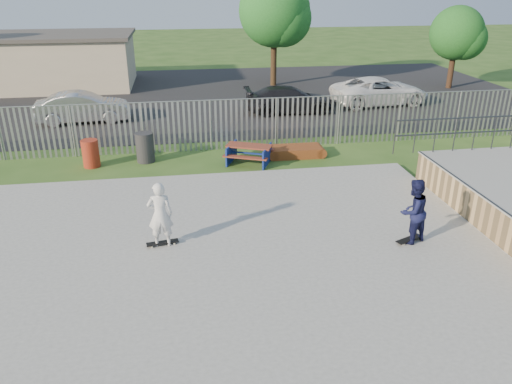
{
  "coord_description": "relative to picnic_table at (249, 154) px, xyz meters",
  "views": [
    {
      "loc": [
        -0.16,
        -9.98,
        6.33
      ],
      "look_at": [
        1.7,
        2.0,
        1.1
      ],
      "focal_mm": 35.0,
      "sensor_mm": 36.0,
      "label": 1
    }
  ],
  "objects": [
    {
      "name": "ground",
      "position": [
        -2.26,
        -7.25,
        -0.35
      ],
      "size": [
        120.0,
        120.0,
        0.0
      ],
      "primitive_type": "plane",
      "color": "#30541C",
      "rests_on": "ground"
    },
    {
      "name": "concrete_slab",
      "position": [
        -2.26,
        -7.25,
        -0.28
      ],
      "size": [
        15.0,
        12.0,
        0.15
      ],
      "primitive_type": "cube",
      "color": "gray",
      "rests_on": "ground"
    },
    {
      "name": "fence",
      "position": [
        -1.26,
        -2.66,
        0.65
      ],
      "size": [
        26.04,
        16.02,
        2.0
      ],
      "color": "gray",
      "rests_on": "ground"
    },
    {
      "name": "picnic_table",
      "position": [
        0.0,
        0.0,
        0.0
      ],
      "size": [
        2.04,
        1.89,
        0.69
      ],
      "rotation": [
        0.0,
        0.0,
        -0.41
      ],
      "color": "maroon",
      "rests_on": "ground"
    },
    {
      "name": "funbox",
      "position": [
        1.87,
        0.49,
        -0.17
      ],
      "size": [
        1.88,
        0.95,
        0.37
      ],
      "rotation": [
        0.0,
        0.0,
        -0.01
      ],
      "color": "brown",
      "rests_on": "ground"
    },
    {
      "name": "trash_bin_red",
      "position": [
        -5.69,
        0.51,
        0.15
      ],
      "size": [
        0.6,
        0.6,
        1.0
      ],
      "primitive_type": "cylinder",
      "color": "maroon",
      "rests_on": "ground"
    },
    {
      "name": "trash_bin_grey",
      "position": [
        -3.78,
        0.76,
        0.2
      ],
      "size": [
        0.66,
        0.66,
        1.1
      ],
      "primitive_type": "cylinder",
      "color": "#2A2A2D",
      "rests_on": "ground"
    },
    {
      "name": "parking_lot",
      "position": [
        -2.26,
        11.75,
        -0.34
      ],
      "size": [
        40.0,
        18.0,
        0.02
      ],
      "primitive_type": "cube",
      "color": "black",
      "rests_on": "ground"
    },
    {
      "name": "car_silver",
      "position": [
        -6.9,
        6.76,
        0.37
      ],
      "size": [
        4.4,
        1.88,
        1.41
      ],
      "primitive_type": "imported",
      "rotation": [
        0.0,
        0.0,
        1.66
      ],
      "color": "#B6B6BB",
      "rests_on": "parking_lot"
    },
    {
      "name": "car_dark",
      "position": [
        3.06,
        7.06,
        0.32
      ],
      "size": [
        4.53,
        1.86,
        1.31
      ],
      "primitive_type": "imported",
      "rotation": [
        0.0,
        0.0,
        1.57
      ],
      "color": "black",
      "rests_on": "parking_lot"
    },
    {
      "name": "car_white",
      "position": [
        8.23,
        8.06,
        0.39
      ],
      "size": [
        5.39,
        2.88,
        1.44
      ],
      "primitive_type": "imported",
      "rotation": [
        0.0,
        0.0,
        1.67
      ],
      "color": "white",
      "rests_on": "parking_lot"
    },
    {
      "name": "building",
      "position": [
        -10.26,
        15.75,
        1.26
      ],
      "size": [
        10.4,
        6.4,
        3.2
      ],
      "color": "beige",
      "rests_on": "ground"
    },
    {
      "name": "tree_mid",
      "position": [
        3.57,
        14.07,
        4.12
      ],
      "size": [
        4.31,
        4.31,
        6.64
      ],
      "color": "#3D2A18",
      "rests_on": "ground"
    },
    {
      "name": "tree_right",
      "position": [
        14.16,
        11.55,
        2.91
      ],
      "size": [
        3.15,
        3.15,
        4.86
      ],
      "color": "#3E2718",
      "rests_on": "ground"
    },
    {
      "name": "skateboard_a",
      "position": [
        3.15,
        -6.8,
        -0.16
      ],
      "size": [
        0.81,
        0.5,
        0.08
      ],
      "rotation": [
        0.0,
        0.0,
        0.41
      ],
      "color": "black",
      "rests_on": "concrete_slab"
    },
    {
      "name": "skateboard_b",
      "position": [
        -3.06,
        -6.02,
        -0.16
      ],
      "size": [
        0.82,
        0.33,
        0.08
      ],
      "rotation": [
        0.0,
        0.0,
        0.16
      ],
      "color": "black",
      "rests_on": "concrete_slab"
    },
    {
      "name": "skater_navy",
      "position": [
        3.15,
        -6.8,
        0.64
      ],
      "size": [
        1.01,
        0.91,
        1.69
      ],
      "primitive_type": "imported",
      "rotation": [
        0.0,
        0.0,
        3.55
      ],
      "color": "#14173E",
      "rests_on": "concrete_slab"
    },
    {
      "name": "skater_white",
      "position": [
        -3.06,
        -6.02,
        0.64
      ],
      "size": [
        0.62,
        0.41,
        1.69
      ],
      "primitive_type": "imported",
      "rotation": [
        0.0,
        0.0,
        3.13
      ],
      "color": "silver",
      "rests_on": "concrete_slab"
    }
  ]
}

